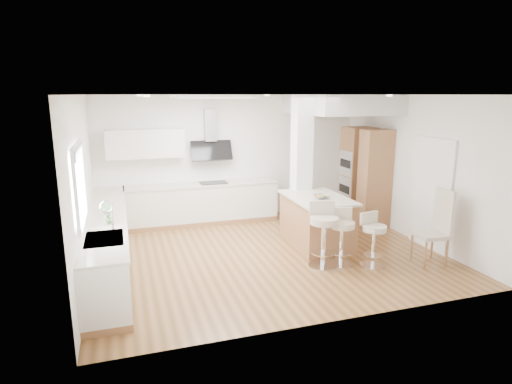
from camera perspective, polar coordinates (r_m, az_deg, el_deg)
name	(u,v)px	position (r m, az deg, el deg)	size (l,w,h in m)	color
ground	(267,253)	(7.81, 1.51, -8.16)	(6.00, 6.00, 0.00)	olive
ceiling	(267,253)	(7.81, 1.51, -8.16)	(6.00, 5.00, 0.02)	silver
wall_back	(232,158)	(9.79, -3.27, 4.61)	(6.00, 0.04, 2.80)	white
wall_left	(82,189)	(7.05, -22.13, 0.42)	(0.04, 5.00, 2.80)	white
wall_right	(413,168)	(8.86, 20.24, 2.97)	(0.04, 5.00, 2.80)	white
skylight	(214,96)	(7.65, -5.63, 12.57)	(4.10, 2.10, 0.06)	white
window_left	(79,181)	(6.11, -22.53, 1.41)	(0.06, 1.28, 1.07)	white
doorway_right	(431,195)	(8.46, 22.35, -0.41)	(0.05, 1.00, 2.10)	#4E473D
counter_left	(108,240)	(7.49, -19.11, -6.10)	(0.63, 4.50, 1.35)	#A57146
counter_back	(195,193)	(9.46, -8.16, -0.12)	(3.62, 0.63, 2.50)	#A57146
pillar	(301,166)	(8.67, 6.07, 3.50)	(0.35, 0.35, 2.80)	white
soffit	(340,104)	(9.43, 11.09, 11.41)	(1.78, 2.20, 0.40)	silver
oven_column	(364,176)	(9.73, 14.17, 2.10)	(0.63, 1.21, 2.10)	#A57146
peninsula	(316,220)	(8.19, 8.07, -3.78)	(1.04, 1.56, 1.01)	#A57146
bar_stool_a	(323,231)	(7.13, 8.99, -5.17)	(0.59, 0.59, 1.09)	white
bar_stool_b	(342,234)	(7.29, 11.34, -5.50)	(0.54, 0.54, 0.96)	white
bar_stool_c	(373,237)	(7.35, 15.36, -5.80)	(0.47, 0.47, 0.90)	white
dining_chair	(437,225)	(7.76, 23.00, -4.02)	(0.54, 0.54, 1.28)	beige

